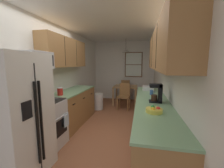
{
  "coord_description": "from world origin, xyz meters",
  "views": [
    {
      "loc": [
        0.77,
        -2.78,
        1.6
      ],
      "look_at": [
        -0.02,
        1.11,
        1.04
      ],
      "focal_mm": 23.11,
      "sensor_mm": 36.0,
      "label": 1
    }
  ],
  "objects_px": {
    "refrigerator": "(14,117)",
    "dining_table": "(125,89)",
    "microwave_over_range": "(36,60)",
    "coffee_maker": "(157,93)",
    "dining_chair_far": "(125,89)",
    "stove_range": "(46,123)",
    "dish_rack": "(148,88)",
    "trash_bin": "(98,101)",
    "dining_chair_near": "(124,95)",
    "mug_by_coffeemaker": "(152,92)",
    "storage_canister": "(60,91)",
    "table_serving_bowl": "(127,85)",
    "fruit_bowl": "(154,110)"
  },
  "relations": [
    {
      "from": "dining_chair_near",
      "to": "dining_chair_far",
      "type": "height_order",
      "value": "same"
    },
    {
      "from": "mug_by_coffeemaker",
      "to": "dish_rack",
      "type": "height_order",
      "value": "mug_by_coffeemaker"
    },
    {
      "from": "dish_rack",
      "to": "microwave_over_range",
      "type": "bearing_deg",
      "value": -141.92
    },
    {
      "from": "dish_rack",
      "to": "table_serving_bowl",
      "type": "distance_m",
      "value": 1.83
    },
    {
      "from": "dining_chair_near",
      "to": "microwave_over_range",
      "type": "bearing_deg",
      "value": -115.94
    },
    {
      "from": "refrigerator",
      "to": "stove_range",
      "type": "xyz_separation_m",
      "value": [
        -0.06,
        0.71,
        -0.4
      ]
    },
    {
      "from": "refrigerator",
      "to": "dining_table",
      "type": "height_order",
      "value": "refrigerator"
    },
    {
      "from": "refrigerator",
      "to": "mug_by_coffeemaker",
      "type": "relative_size",
      "value": 15.55
    },
    {
      "from": "table_serving_bowl",
      "to": "dish_rack",
      "type": "bearing_deg",
      "value": -65.99
    },
    {
      "from": "refrigerator",
      "to": "microwave_over_range",
      "type": "xyz_separation_m",
      "value": [
        -0.18,
        0.71,
        0.78
      ]
    },
    {
      "from": "storage_canister",
      "to": "dining_table",
      "type": "bearing_deg",
      "value": 66.77
    },
    {
      "from": "dining_table",
      "to": "mug_by_coffeemaker",
      "type": "xyz_separation_m",
      "value": [
        0.84,
        -2.28,
        0.34
      ]
    },
    {
      "from": "microwave_over_range",
      "to": "storage_canister",
      "type": "relative_size",
      "value": 3.29
    },
    {
      "from": "dining_chair_near",
      "to": "mug_by_coffeemaker",
      "type": "xyz_separation_m",
      "value": [
        0.82,
        -1.66,
        0.45
      ]
    },
    {
      "from": "stove_range",
      "to": "microwave_over_range",
      "type": "distance_m",
      "value": 1.19
    },
    {
      "from": "trash_bin",
      "to": "dish_rack",
      "type": "height_order",
      "value": "dish_rack"
    },
    {
      "from": "refrigerator",
      "to": "table_serving_bowl",
      "type": "relative_size",
      "value": 10.37
    },
    {
      "from": "storage_canister",
      "to": "dish_rack",
      "type": "distance_m",
      "value": 2.23
    },
    {
      "from": "trash_bin",
      "to": "mug_by_coffeemaker",
      "type": "height_order",
      "value": "mug_by_coffeemaker"
    },
    {
      "from": "trash_bin",
      "to": "fruit_bowl",
      "type": "xyz_separation_m",
      "value": [
        1.67,
        -2.66,
        0.66
      ]
    },
    {
      "from": "fruit_bowl",
      "to": "table_serving_bowl",
      "type": "height_order",
      "value": "fruit_bowl"
    },
    {
      "from": "dining_chair_far",
      "to": "storage_canister",
      "type": "bearing_deg",
      "value": -108.3
    },
    {
      "from": "microwave_over_range",
      "to": "dining_chair_far",
      "type": "xyz_separation_m",
      "value": [
        1.21,
        3.9,
        -1.16
      ]
    },
    {
      "from": "stove_range",
      "to": "dining_chair_near",
      "type": "xyz_separation_m",
      "value": [
        1.19,
        2.67,
        0.03
      ]
    },
    {
      "from": "dining_table",
      "to": "dining_chair_far",
      "type": "distance_m",
      "value": 0.63
    },
    {
      "from": "dining_chair_far",
      "to": "dish_rack",
      "type": "height_order",
      "value": "dish_rack"
    },
    {
      "from": "fruit_bowl",
      "to": "dining_chair_near",
      "type": "bearing_deg",
      "value": 105.06
    },
    {
      "from": "storage_canister",
      "to": "table_serving_bowl",
      "type": "xyz_separation_m",
      "value": [
        1.22,
        2.72,
        -0.23
      ]
    },
    {
      "from": "refrigerator",
      "to": "mug_by_coffeemaker",
      "type": "height_order",
      "value": "refrigerator"
    },
    {
      "from": "dining_chair_far",
      "to": "coffee_maker",
      "type": "xyz_separation_m",
      "value": [
        0.96,
        -3.52,
        0.57
      ]
    },
    {
      "from": "microwave_over_range",
      "to": "dining_table",
      "type": "relative_size",
      "value": 0.65
    },
    {
      "from": "coffee_maker",
      "to": "table_serving_bowl",
      "type": "xyz_separation_m",
      "value": [
        -0.85,
        2.9,
        -0.32
      ]
    },
    {
      "from": "table_serving_bowl",
      "to": "refrigerator",
      "type": "bearing_deg",
      "value": -106.02
    },
    {
      "from": "dining_chair_near",
      "to": "coffee_maker",
      "type": "xyz_separation_m",
      "value": [
        0.88,
        -2.29,
        0.57
      ]
    },
    {
      "from": "dining_chair_far",
      "to": "stove_range",
      "type": "bearing_deg",
      "value": -105.73
    },
    {
      "from": "dining_chair_far",
      "to": "table_serving_bowl",
      "type": "height_order",
      "value": "dining_chair_far"
    },
    {
      "from": "coffee_maker",
      "to": "dining_chair_near",
      "type": "bearing_deg",
      "value": 110.93
    },
    {
      "from": "trash_bin",
      "to": "coffee_maker",
      "type": "xyz_separation_m",
      "value": [
        1.77,
        -2.06,
        0.8
      ]
    },
    {
      "from": "dining_chair_near",
      "to": "dining_chair_far",
      "type": "relative_size",
      "value": 1.0
    },
    {
      "from": "mug_by_coffeemaker",
      "to": "trash_bin",
      "type": "bearing_deg",
      "value": 140.02
    },
    {
      "from": "microwave_over_range",
      "to": "refrigerator",
      "type": "bearing_deg",
      "value": -75.92
    },
    {
      "from": "stove_range",
      "to": "fruit_bowl",
      "type": "xyz_separation_m",
      "value": [
        1.96,
        -0.21,
        0.47
      ]
    },
    {
      "from": "dining_chair_far",
      "to": "table_serving_bowl",
      "type": "distance_m",
      "value": 0.68
    },
    {
      "from": "refrigerator",
      "to": "dining_chair_far",
      "type": "relative_size",
      "value": 1.94
    },
    {
      "from": "microwave_over_range",
      "to": "mug_by_coffeemaker",
      "type": "xyz_separation_m",
      "value": [
        2.12,
        1.01,
        -0.7
      ]
    },
    {
      "from": "dining_table",
      "to": "dish_rack",
      "type": "height_order",
      "value": "dish_rack"
    },
    {
      "from": "microwave_over_range",
      "to": "coffee_maker",
      "type": "relative_size",
      "value": 1.72
    },
    {
      "from": "stove_range",
      "to": "trash_bin",
      "type": "distance_m",
      "value": 2.47
    },
    {
      "from": "dining_chair_near",
      "to": "trash_bin",
      "type": "distance_m",
      "value": 0.95
    },
    {
      "from": "microwave_over_range",
      "to": "table_serving_bowl",
      "type": "height_order",
      "value": "microwave_over_range"
    }
  ]
}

